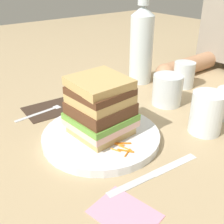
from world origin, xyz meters
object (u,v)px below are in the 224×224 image
Objects in this scene: napkin_dark at (54,108)px; juice_glass at (206,116)px; water_bottle at (141,44)px; sandwich at (100,108)px; empty_tumbler_0 at (167,90)px; knife at (152,175)px; fork at (47,109)px; empty_tumbler_1 at (184,75)px; main_plate at (101,136)px; napkin_pink at (125,213)px.

juice_glass reaches higher than napkin_dark.
sandwich is at bearing -56.68° from water_bottle.
napkin_dark is 0.30m from empty_tumbler_0.
napkin_dark is at bearing -122.79° from empty_tumbler_0.
napkin_dark is at bearing -178.15° from knife.
knife is (0.35, 0.03, -0.00)m from fork.
empty_tumbler_1 reaches higher than knife.
main_plate is at bearing 2.58° from napkin_dark.
main_plate reaches higher than knife.
napkin_dark is 0.75× the size of knife.
empty_tumbler_1 is at bearing 102.64° from main_plate.
main_plate is 2.00× the size of sandwich.
juice_glass is at bearing 59.91° from main_plate.
knife is at bearing 0.86° from sandwich.
napkin_pink is at bearing -9.25° from fork.
sandwich reaches higher than knife.
napkin_dark is 0.35m from knife.
napkin_dark is at bearing -146.04° from juice_glass.
water_bottle is at bearing 134.21° from napkin_pink.
sandwich is at bearing 153.46° from napkin_pink.
fork is 0.36m from water_bottle.
napkin_dark is 1.85× the size of empty_tumbler_0.
sandwich is 0.37m from water_bottle.
sandwich is 1.34× the size of juice_glass.
water_bottle is at bearing -146.88° from empty_tumbler_1.
napkin_dark is 0.55× the size of water_bottle.
juice_glass is (-0.03, 0.20, 0.04)m from knife.
main_plate is at bearing -8.57° from sandwich.
juice_glass is 1.21× the size of empty_tumbler_1.
sandwich reaches higher than empty_tumbler_1.
empty_tumbler_0 is at bearing 59.58° from fork.
fork is at bearing -170.94° from main_plate.
water_bottle is 3.57× the size of empty_tumbler_1.
napkin_dark is 1.95× the size of empty_tumbler_1.
empty_tumbler_0 is at bearing 57.21° from napkin_dark.
sandwich reaches higher than empty_tumbler_0.
knife is 0.21m from juice_glass.
juice_glass is at bearing -17.79° from water_bottle.
napkin_dark is 1.55× the size of napkin_pink.
juice_glass is at bearing 36.79° from fork.
fork is 2.04× the size of empty_tumbler_0.
water_bottle reaches higher than napkin_dark.
sandwich is at bearing -120.18° from juice_glass.
napkin_dark is at bearing -105.99° from empty_tumbler_1.
sandwich is 0.21m from fork.
empty_tumbler_0 reaches higher than fork.
empty_tumbler_1 is (-0.09, 0.38, 0.03)m from main_plate.
main_plate is 1.25× the size of knife.
sandwich reaches higher than napkin_pink.
main_plate reaches higher than napkin_pink.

